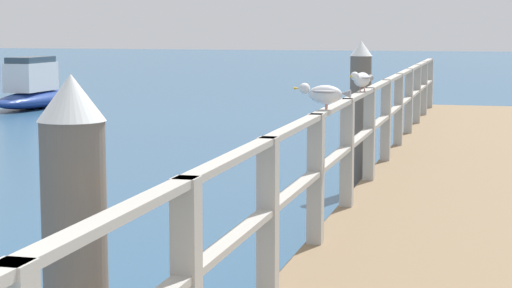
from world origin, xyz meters
name	(u,v)px	position (x,y,z in m)	size (l,w,h in m)	color
pier_deck	(467,206)	(0.00, 10.12, 0.25)	(2.33, 20.24, 0.49)	#846B4C
pier_railing	(369,123)	(-1.08, 10.12, 1.13)	(0.12, 18.76, 1.03)	#B2ADA3
dock_piling_far	(360,116)	(-1.46, 12.04, 1.01)	(0.29, 0.29, 2.01)	#6B6056
seagull_foreground	(324,93)	(-1.09, 7.40, 1.66)	(0.48, 0.19, 0.21)	white
seagull_background	(362,79)	(-1.09, 9.49, 1.66)	(0.23, 0.47, 0.21)	white
boat_6	(37,91)	(-11.71, 22.38, 0.46)	(1.22, 4.08, 1.38)	navy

